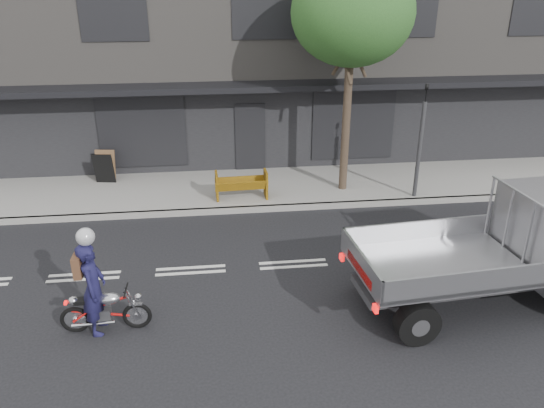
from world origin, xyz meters
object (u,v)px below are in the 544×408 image
Objects in this scene: flatbed_ute at (539,238)px; sandwich_board at (104,169)px; street_tree at (352,14)px; construction_barrier at (242,187)px; motorcycle at (105,309)px; traffic_light_pole at (420,148)px; rider at (94,289)px.

sandwich_board is at bearing 138.50° from flatbed_ute.
construction_barrier is at bearing -168.67° from street_tree.
flatbed_ute is at bearing 1.08° from motorcycle.
street_tree reaches higher than motorcycle.
flatbed_ute reaches higher than sandwich_board.
street_tree is at bearing 107.59° from flatbed_ute.
traffic_light_pole reaches higher than sandwich_board.
street_tree reaches higher than rider.
motorcycle is at bearing 175.97° from flatbed_ute.
construction_barrier is (3.12, 5.59, -0.35)m from rider.
motorcycle is (-6.14, -6.22, -4.82)m from street_tree.
street_tree is 1.93× the size of traffic_light_pole.
sandwich_board reaches higher than construction_barrier.
construction_barrier is at bearing -15.18° from sandwich_board.
street_tree is 4.23m from traffic_light_pole.
street_tree is 6.78× the size of sandwich_board.
traffic_light_pole is 9.91m from rider.
motorcycle is 0.32× the size of flatbed_ute.
street_tree is at bearing -0.66° from sandwich_board.
construction_barrier is at bearing 177.61° from traffic_light_pole.
flatbed_ute is (8.66, 0.12, 0.93)m from motorcycle.
traffic_light_pole is 2.03× the size of motorcycle.
traffic_light_pole is (2.00, -0.85, -3.63)m from street_tree.
construction_barrier is 1.56× the size of sandwich_board.
flatbed_ute is 7.93m from construction_barrier.
construction_barrier is 4.65m from sandwich_board.
sandwich_board is (-1.26, 7.50, 0.19)m from motorcycle.
street_tree is at bearing 11.33° from construction_barrier.
flatbed_ute is at bearing -84.36° from traffic_light_pole.
sandwich_board is at bearing 170.18° from street_tree.
motorcycle is 8.71m from flatbed_ute.
construction_barrier reaches higher than motorcycle.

